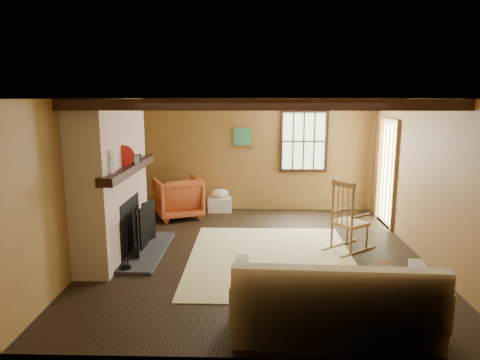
{
  "coord_description": "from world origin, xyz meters",
  "views": [
    {
      "loc": [
        -0.1,
        -6.39,
        2.41
      ],
      "look_at": [
        -0.29,
        0.4,
        1.1
      ],
      "focal_mm": 32.0,
      "sensor_mm": 36.0,
      "label": 1
    }
  ],
  "objects_px": {
    "fireplace": "(114,184)",
    "laundry_basket": "(220,204)",
    "rocking_chair": "(348,221)",
    "armchair": "(178,198)",
    "sofa": "(334,305)"
  },
  "relations": [
    {
      "from": "fireplace",
      "to": "laundry_basket",
      "type": "relative_size",
      "value": 4.8
    },
    {
      "from": "rocking_chair",
      "to": "armchair",
      "type": "height_order",
      "value": "rocking_chair"
    },
    {
      "from": "fireplace",
      "to": "rocking_chair",
      "type": "relative_size",
      "value": 2.09
    },
    {
      "from": "fireplace",
      "to": "rocking_chair",
      "type": "xyz_separation_m",
      "value": [
        3.67,
        0.22,
        -0.62
      ]
    },
    {
      "from": "fireplace",
      "to": "laundry_basket",
      "type": "bearing_deg",
      "value": 60.58
    },
    {
      "from": "rocking_chair",
      "to": "armchair",
      "type": "relative_size",
      "value": 1.28
    },
    {
      "from": "sofa",
      "to": "laundry_basket",
      "type": "relative_size",
      "value": 4.25
    },
    {
      "from": "fireplace",
      "to": "laundry_basket",
      "type": "distance_m",
      "value": 3.08
    },
    {
      "from": "rocking_chair",
      "to": "sofa",
      "type": "height_order",
      "value": "rocking_chair"
    },
    {
      "from": "sofa",
      "to": "fireplace",
      "type": "bearing_deg",
      "value": 145.14
    },
    {
      "from": "fireplace",
      "to": "sofa",
      "type": "relative_size",
      "value": 1.13
    },
    {
      "from": "fireplace",
      "to": "sofa",
      "type": "bearing_deg",
      "value": -37.24
    },
    {
      "from": "laundry_basket",
      "to": "sofa",
      "type": "bearing_deg",
      "value": -72.24
    },
    {
      "from": "fireplace",
      "to": "rocking_chair",
      "type": "height_order",
      "value": "fireplace"
    },
    {
      "from": "armchair",
      "to": "laundry_basket",
      "type": "bearing_deg",
      "value": -172.4
    }
  ]
}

